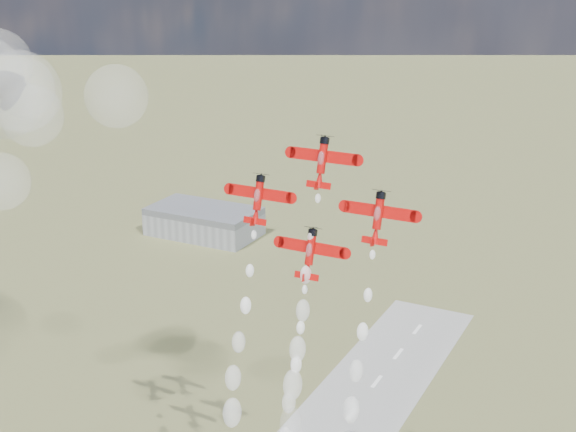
% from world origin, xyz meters
% --- Properties ---
extents(hangar, '(50.00, 28.00, 13.00)m').
position_xyz_m(hangar, '(-120.00, 180.00, 6.50)').
color(hangar, gray).
rests_on(hangar, ground).
extents(plane_lead, '(13.98, 5.60, 9.76)m').
position_xyz_m(plane_lead, '(13.48, 16.58, 89.19)').
color(plane_lead, '#B80B09').
rests_on(plane_lead, ground).
extents(plane_left, '(13.98, 5.60, 9.76)m').
position_xyz_m(plane_left, '(0.93, 14.11, 80.76)').
color(plane_left, '#B80B09').
rests_on(plane_left, ground).
extents(plane_right, '(13.98, 5.60, 9.76)m').
position_xyz_m(plane_right, '(26.02, 14.11, 80.76)').
color(plane_right, '#B80B09').
rests_on(plane_right, ground).
extents(plane_slot, '(13.98, 5.60, 9.76)m').
position_xyz_m(plane_slot, '(13.48, 11.64, 72.34)').
color(plane_slot, '#B80B09').
rests_on(plane_slot, ground).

